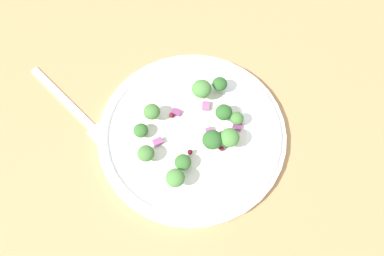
{
  "coord_description": "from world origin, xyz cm",
  "views": [
    {
      "loc": [
        -12.09,
        -18.87,
        55.92
      ],
      "look_at": [
        1.21,
        2.86,
        2.7
      ],
      "focal_mm": 38.17,
      "sensor_mm": 36.0,
      "label": 1
    }
  ],
  "objects_px": {
    "broccoli_floret_0": "(202,89)",
    "broccoli_floret_1": "(152,112)",
    "fork": "(74,109)",
    "plate": "(192,133)",
    "broccoli_floret_2": "(237,118)"
  },
  "relations": [
    {
      "from": "plate",
      "to": "broccoli_floret_0",
      "type": "relative_size",
      "value": 9.37
    },
    {
      "from": "broccoli_floret_1",
      "to": "fork",
      "type": "xyz_separation_m",
      "value": [
        -0.1,
        0.08,
        -0.03
      ]
    },
    {
      "from": "plate",
      "to": "broccoli_floret_2",
      "type": "relative_size",
      "value": 13.84
    },
    {
      "from": "broccoli_floret_0",
      "to": "broccoli_floret_2",
      "type": "bearing_deg",
      "value": -72.56
    },
    {
      "from": "broccoli_floret_0",
      "to": "broccoli_floret_2",
      "type": "xyz_separation_m",
      "value": [
        0.02,
        -0.06,
        -0.01
      ]
    },
    {
      "from": "broccoli_floret_1",
      "to": "fork",
      "type": "bearing_deg",
      "value": 138.8
    },
    {
      "from": "broccoli_floret_0",
      "to": "broccoli_floret_2",
      "type": "height_order",
      "value": "broccoli_floret_0"
    },
    {
      "from": "broccoli_floret_0",
      "to": "broccoli_floret_1",
      "type": "xyz_separation_m",
      "value": [
        -0.08,
        0.01,
        -0.0
      ]
    },
    {
      "from": "plate",
      "to": "fork",
      "type": "xyz_separation_m",
      "value": [
        -0.13,
        0.13,
        -0.01
      ]
    },
    {
      "from": "plate",
      "to": "fork",
      "type": "height_order",
      "value": "plate"
    },
    {
      "from": "broccoli_floret_2",
      "to": "broccoli_floret_0",
      "type": "bearing_deg",
      "value": 107.44
    },
    {
      "from": "plate",
      "to": "broccoli_floret_1",
      "type": "xyz_separation_m",
      "value": [
        -0.04,
        0.05,
        0.03
      ]
    },
    {
      "from": "plate",
      "to": "broccoli_floret_2",
      "type": "bearing_deg",
      "value": -18.76
    },
    {
      "from": "broccoli_floret_1",
      "to": "broccoli_floret_2",
      "type": "xyz_separation_m",
      "value": [
        0.1,
        -0.07,
        -0.01
      ]
    },
    {
      "from": "broccoli_floret_1",
      "to": "fork",
      "type": "height_order",
      "value": "broccoli_floret_1"
    }
  ]
}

